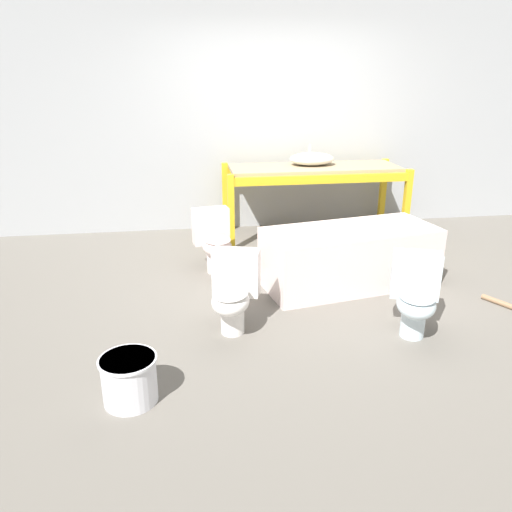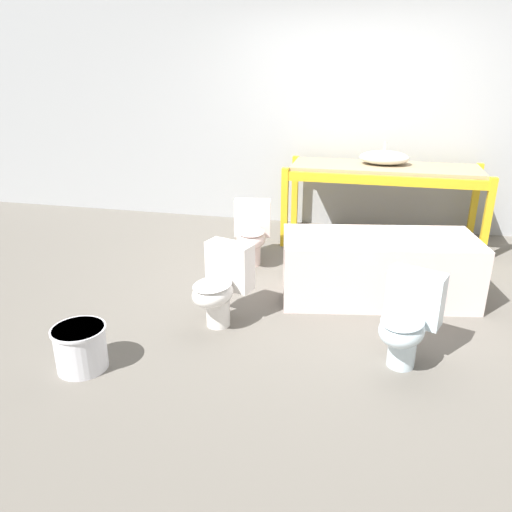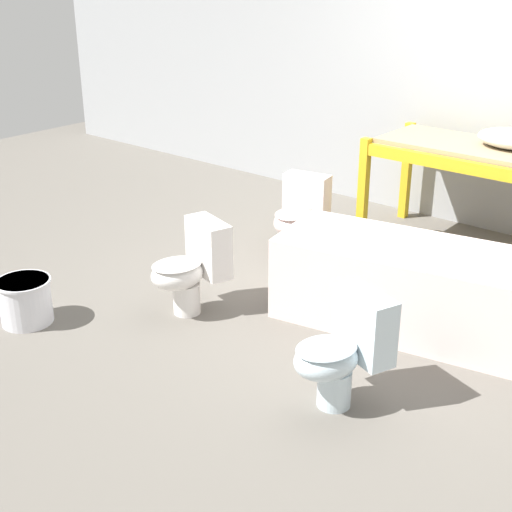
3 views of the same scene
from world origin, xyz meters
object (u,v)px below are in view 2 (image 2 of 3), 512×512
(bathtub_main, at_px, (378,263))
(toilet_extra, at_px, (221,284))
(bucket_white, at_px, (81,347))
(toilet_far, at_px, (407,319))
(sink_basin, at_px, (384,158))
(toilet_near, at_px, (252,232))

(bathtub_main, xyz_separation_m, toilet_extra, (-1.16, -0.72, 0.01))
(bucket_white, bearing_deg, toilet_far, 14.86)
(bathtub_main, height_order, bucket_white, bathtub_main)
(toilet_far, bearing_deg, toilet_extra, -170.13)
(toilet_extra, xyz_separation_m, bucket_white, (-0.71, -0.80, -0.17))
(bathtub_main, relative_size, toilet_extra, 2.74)
(toilet_far, relative_size, bucket_white, 1.75)
(bathtub_main, xyz_separation_m, toilet_far, (0.19, -0.97, 0.01))
(sink_basin, bearing_deg, toilet_extra, -117.34)
(sink_basin, relative_size, toilet_near, 0.85)
(toilet_near, distance_m, toilet_far, 2.06)
(toilet_far, relative_size, toilet_extra, 1.00)
(sink_basin, distance_m, bucket_white, 3.66)
(bathtub_main, bearing_deg, toilet_far, -89.82)
(toilet_extra, relative_size, bucket_white, 1.75)
(bathtub_main, height_order, toilet_far, toilet_far)
(bathtub_main, xyz_separation_m, bucket_white, (-1.87, -1.52, -0.16))
(sink_basin, xyz_separation_m, toilet_extra, (-1.16, -2.25, -0.60))
(toilet_far, distance_m, toilet_extra, 1.37)
(sink_basin, relative_size, toilet_extra, 0.85)
(bucket_white, bearing_deg, sink_basin, 58.37)
(sink_basin, xyz_separation_m, bucket_white, (-1.88, -3.04, -0.77))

